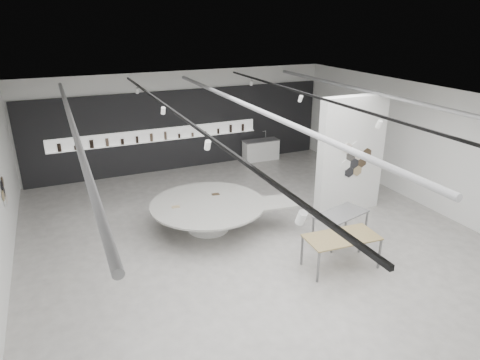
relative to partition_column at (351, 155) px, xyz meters
name	(u,v)px	position (x,y,z in m)	size (l,w,h in m)	color
room	(259,174)	(-3.59, -1.00, 0.27)	(12.02, 14.02, 3.82)	#ACA8A2
back_wall_display	(181,130)	(-3.58, 5.94, -0.26)	(11.80, 0.27, 3.10)	black
partition_column	(351,155)	(0.00, 0.00, 0.00)	(2.20, 0.38, 3.60)	white
display_island	(210,212)	(-4.36, 0.48, -1.26)	(4.31, 3.62, 0.83)	white
sample_table_wood	(342,239)	(-2.15, -2.63, -1.03)	(1.82, 0.99, 0.83)	olive
sample_table_stone	(341,216)	(-1.34, -1.49, -1.09)	(1.66, 1.12, 0.78)	slate
kitchen_counter	(261,150)	(-0.26, 5.54, -1.37)	(1.53, 0.63, 1.20)	white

